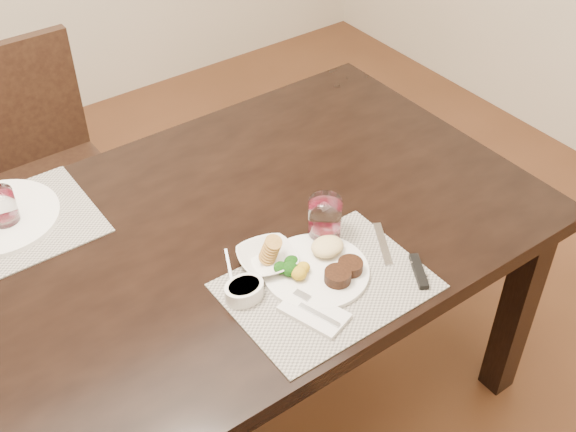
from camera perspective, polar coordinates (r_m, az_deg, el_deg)
dining_table at (r=1.84m, az=-9.61°, el=-5.22°), size 2.00×1.00×0.75m
chair_far at (r=2.64m, az=-18.92°, el=4.21°), size 0.42×0.42×0.90m
placemat_near at (r=1.69m, az=3.10°, el=-5.53°), size 0.46×0.34×0.00m
placemat_far at (r=1.97m, az=-21.60°, el=-1.03°), size 0.46×0.34×0.00m
dinner_plate at (r=1.71m, az=2.59°, el=-4.02°), size 0.25×0.25×0.05m
napkin_fork at (r=1.62m, az=2.08°, el=-7.60°), size 0.13×0.17×0.01m
steak_knife at (r=1.75m, az=9.60°, el=-3.79°), size 0.09×0.25×0.01m
cracker_bowl at (r=1.72m, az=-1.65°, el=-3.36°), size 0.16×0.16×0.06m
sauce_ramekin at (r=1.65m, az=-3.48°, el=-5.87°), size 0.09×0.14×0.08m
wine_glass_near at (r=1.78m, az=2.93°, el=-0.37°), size 0.08×0.08×0.11m
wine_glass_far at (r=1.95m, az=-21.63°, el=0.43°), size 0.07×0.07×0.10m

